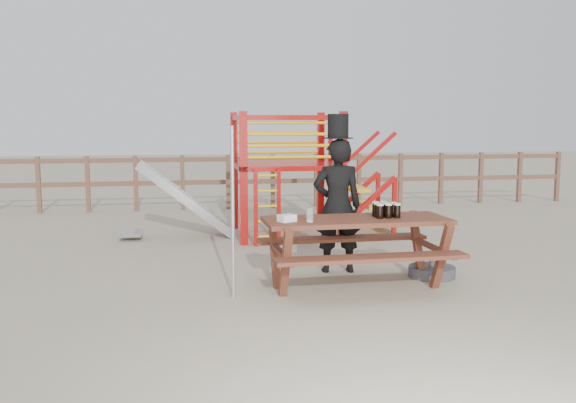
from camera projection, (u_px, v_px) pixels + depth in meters
The scene contains 10 objects.
ground at pixel (321, 288), 7.52m from camera, with size 60.00×60.00×0.00m, color tan.
back_fence at pixel (251, 176), 14.26m from camera, with size 15.09×0.09×1.20m.
playground_fort at pixel (281, 173), 10.90m from camera, with size 4.71×1.84×2.10m.
picnic_table at pixel (356, 244), 7.48m from camera, with size 2.17×1.52×0.83m.
man_with_hat at pixel (337, 202), 8.24m from camera, with size 0.67×0.47×2.04m.
metal_pole at pixel (233, 213), 6.99m from camera, with size 0.04×0.04×1.90m, color #B2B2B7.
parasol_base at pixel (432, 272), 8.06m from camera, with size 0.58×0.58×0.25m.
paper_bag at pixel (287, 218), 7.18m from camera, with size 0.18×0.14×0.08m, color white.
stout_pints at pixel (385, 210), 7.52m from camera, with size 0.29×0.30×0.17m.
empty_glasses at pixel (310, 216), 7.15m from camera, with size 0.08×0.08×0.15m.
Camera 1 is at (-1.65, -7.15, 1.96)m, focal length 40.00 mm.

